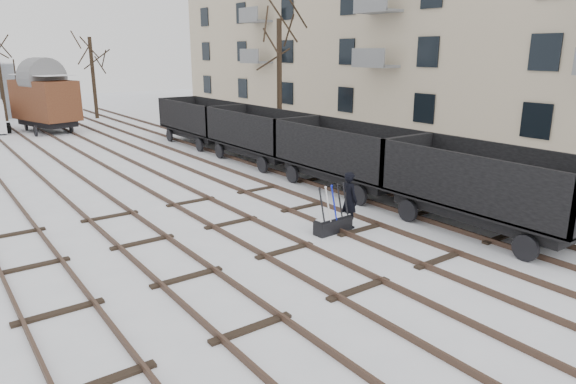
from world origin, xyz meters
name	(u,v)px	position (x,y,z in m)	size (l,w,h in m)	color
ground	(285,252)	(0.00, 0.00, 0.00)	(120.00, 120.00, 0.00)	white
tracks	(122,165)	(0.00, 13.67, 0.07)	(13.90, 52.00, 0.16)	black
apartment_block	(403,11)	(19.95, 14.00, 8.05)	(10.12, 45.00, 16.10)	#BFB093
ground_frame	(333,224)	(2.15, 0.41, 0.28)	(1.32, 0.48, 1.49)	black
worker	(349,200)	(2.90, 0.51, 0.91)	(0.66, 0.44, 1.82)	black
freight_wagon_a	(486,201)	(6.00, -2.30, 1.00)	(2.56, 6.39, 2.61)	black
freight_wagon_b	(345,165)	(6.00, 4.10, 1.00)	(2.56, 6.39, 2.61)	black
freight_wagon_c	(259,143)	(6.00, 10.50, 1.00)	(2.56, 6.39, 2.61)	black
freight_wagon_d	(201,128)	(6.00, 16.90, 1.00)	(2.56, 6.39, 2.61)	black
box_van_wagon	(45,99)	(-0.39, 27.62, 2.28)	(4.00, 5.66, 3.91)	black
tree_near	(279,84)	(9.72, 14.00, 3.61)	(0.30, 0.30, 7.22)	black
tree_far_left	(1,85)	(-1.84, 35.84, 2.82)	(0.30, 0.30, 5.65)	black
tree_far_right	(93,78)	(4.60, 33.30, 3.27)	(0.30, 0.30, 6.54)	black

